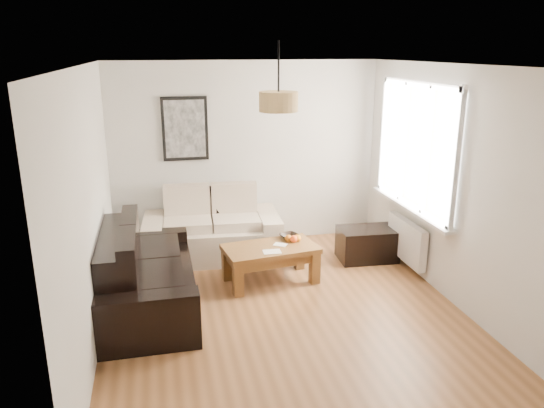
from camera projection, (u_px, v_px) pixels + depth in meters
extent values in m
plane|color=brown|center=(284.00, 312.00, 5.66)|extent=(4.50, 4.50, 0.00)
cube|color=white|center=(406.00, 240.00, 6.68)|extent=(0.10, 0.90, 0.52)
cylinder|color=tan|center=(278.00, 102.00, 5.29)|extent=(0.40, 0.40, 0.20)
cube|color=black|center=(367.00, 244.00, 7.01)|extent=(0.79, 0.54, 0.44)
cube|color=black|center=(180.00, 200.00, 7.10)|extent=(0.41, 0.14, 0.41)
cube|color=black|center=(226.00, 198.00, 7.23)|extent=(0.40, 0.24, 0.39)
imported|color=black|center=(289.00, 236.00, 6.53)|extent=(0.29, 0.29, 0.05)
sphere|color=#FF5015|center=(294.00, 239.00, 6.40)|extent=(0.09, 0.09, 0.09)
sphere|color=orange|center=(297.00, 238.00, 6.43)|extent=(0.10, 0.10, 0.09)
sphere|color=orange|center=(288.00, 238.00, 6.43)|extent=(0.10, 0.10, 0.09)
cube|color=white|center=(272.00, 252.00, 6.10)|extent=(0.22, 0.16, 0.01)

